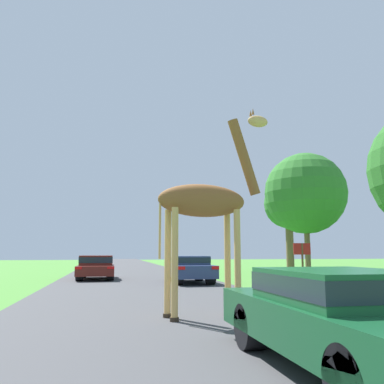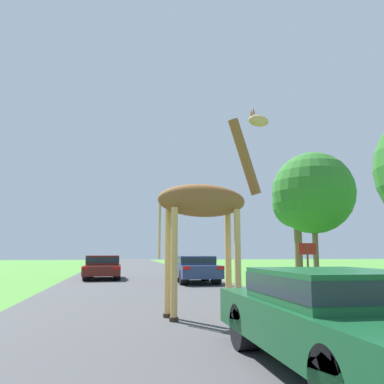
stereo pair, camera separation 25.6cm
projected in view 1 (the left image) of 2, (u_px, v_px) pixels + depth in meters
The scene contains 8 objects.
road at pixel (130, 273), 28.69m from camera, with size 8.28×120.00×0.00m.
giraffe_near_road at pixel (207, 205), 9.71m from camera, with size 2.94×0.97×5.14m.
car_lead_maroon at pixel (342, 315), 5.13m from camera, with size 1.77×4.73×1.27m.
car_queue_right at pixel (189, 268), 19.91m from camera, with size 1.88×4.24×1.29m.
car_queue_left at pixel (96, 266), 22.46m from camera, with size 1.95×4.25×1.29m.
tree_left_edge at pixel (288, 205), 34.14m from camera, with size 4.09×4.09×7.53m.
tree_centre_back at pixel (305, 193), 27.69m from camera, with size 5.52×5.52×8.21m.
sign_post at pixel (302, 258), 15.70m from camera, with size 0.70×0.08×1.83m.
Camera 1 is at (-1.44, 0.49, 1.49)m, focal length 38.00 mm.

